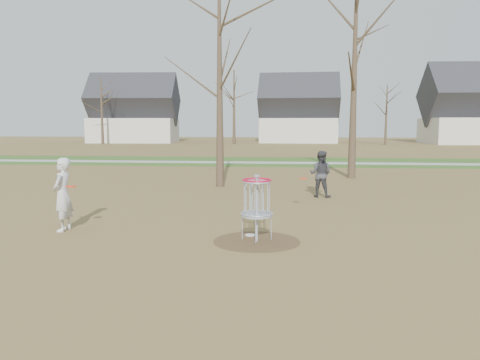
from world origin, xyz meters
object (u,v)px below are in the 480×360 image
Objects in this scene: player_standing at (63,195)px; disc_grounded at (250,235)px; disc_golf_basket at (257,198)px; player_throwing at (321,174)px.

player_standing is 7.58× the size of disc_grounded.
disc_golf_basket is (0.17, -0.48, 0.89)m from disc_grounded.
disc_golf_basket is at bearing 91.72° from player_throwing.
player_throwing is at bearing 71.74° from disc_grounded.
player_standing is 4.35m from disc_grounded.
disc_grounded is at bearing 109.73° from disc_golf_basket.
disc_golf_basket is at bearing -70.27° from disc_grounded.
player_standing reaches higher than disc_golf_basket.
disc_golf_basket reaches higher than disc_grounded.
player_standing reaches higher than disc_grounded.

